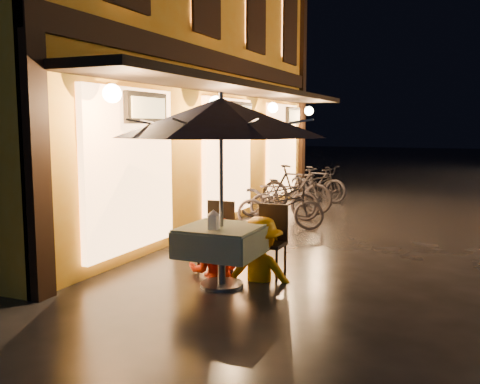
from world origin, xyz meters
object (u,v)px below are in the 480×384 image
at_px(person_yellow, 261,219).
at_px(table_lantern, 214,218).
at_px(cafe_table, 222,241).
at_px(patio_umbrella, 221,118).
at_px(person_orange, 215,218).
at_px(bicycle_0, 280,206).

bearing_deg(person_yellow, table_lantern, 61.14).
height_order(cafe_table, patio_umbrella, patio_umbrella).
bearing_deg(person_orange, patio_umbrella, 105.80).
height_order(patio_umbrella, person_yellow, patio_umbrella).
height_order(cafe_table, person_yellow, person_yellow).
height_order(patio_umbrella, person_orange, patio_umbrella).
distance_m(person_orange, bicycle_0, 3.42).
relative_size(person_orange, person_yellow, 0.95).
bearing_deg(person_orange, person_yellow, 162.48).
distance_m(patio_umbrella, bicycle_0, 4.29).
relative_size(cafe_table, person_yellow, 0.60).
relative_size(table_lantern, person_orange, 0.16).
distance_m(table_lantern, person_yellow, 0.82).
bearing_deg(person_orange, table_lantern, 96.82).
xyz_separation_m(cafe_table, person_orange, (-0.34, 0.51, 0.19)).
relative_size(patio_umbrella, bicycle_0, 1.55).
bearing_deg(bicycle_0, patio_umbrella, 176.67).
relative_size(cafe_table, person_orange, 0.63).
distance_m(patio_umbrella, table_lantern, 1.25).
height_order(person_yellow, bicycle_0, person_yellow).
bearing_deg(table_lantern, person_orange, 114.54).
distance_m(cafe_table, table_lantern, 0.40).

